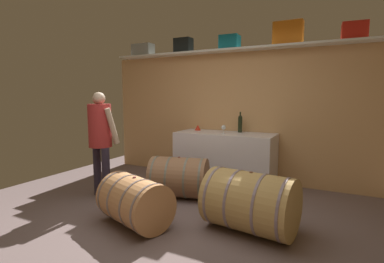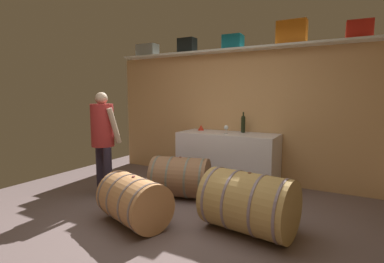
{
  "view_description": "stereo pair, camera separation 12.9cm",
  "coord_description": "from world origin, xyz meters",
  "px_view_note": "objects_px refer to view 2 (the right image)",
  "views": [
    {
      "loc": [
        1.67,
        -2.63,
        1.46
      ],
      "look_at": [
        0.06,
        0.55,
        1.02
      ],
      "focal_mm": 27.28,
      "sensor_mm": 36.0,
      "label": 1
    },
    {
      "loc": [
        1.78,
        -2.57,
        1.46
      ],
      "look_at": [
        0.06,
        0.55,
        1.02
      ],
      "focal_mm": 27.28,
      "sensor_mm": 36.0,
      "label": 2
    }
  ],
  "objects_px": {
    "toolcase_orange": "(292,33)",
    "work_cabinet": "(228,159)",
    "wine_barrel_flank": "(249,203)",
    "winemaker_pouring": "(103,133)",
    "red_funnel": "(201,128)",
    "toolcase_red": "(359,30)",
    "wine_glass": "(226,128)",
    "wine_barrel_far": "(181,177)",
    "toolcase_teal": "(233,42)",
    "wine_barrel_near": "(134,201)",
    "wine_bottle_dark": "(243,124)",
    "toolcase_grey": "(147,50)",
    "toolcase_black": "(187,46)"
  },
  "relations": [
    {
      "from": "toolcase_orange",
      "to": "work_cabinet",
      "type": "xyz_separation_m",
      "value": [
        -0.9,
        -0.25,
        -1.98
      ]
    },
    {
      "from": "wine_barrel_flank",
      "to": "winemaker_pouring",
      "type": "bearing_deg",
      "value": -174.85
    },
    {
      "from": "toolcase_orange",
      "to": "work_cabinet",
      "type": "height_order",
      "value": "toolcase_orange"
    },
    {
      "from": "winemaker_pouring",
      "to": "red_funnel",
      "type": "bearing_deg",
      "value": 82.54
    },
    {
      "from": "toolcase_red",
      "to": "wine_glass",
      "type": "xyz_separation_m",
      "value": [
        -1.78,
        -0.33,
        -1.4
      ]
    },
    {
      "from": "winemaker_pouring",
      "to": "toolcase_orange",
      "type": "bearing_deg",
      "value": 56.07
    },
    {
      "from": "wine_barrel_far",
      "to": "toolcase_teal",
      "type": "bearing_deg",
      "value": 60.05
    },
    {
      "from": "toolcase_teal",
      "to": "red_funnel",
      "type": "distance_m",
      "value": 1.54
    },
    {
      "from": "wine_barrel_near",
      "to": "winemaker_pouring",
      "type": "distance_m",
      "value": 1.33
    },
    {
      "from": "work_cabinet",
      "to": "wine_bottle_dark",
      "type": "bearing_deg",
      "value": 45.42
    },
    {
      "from": "toolcase_orange",
      "to": "toolcase_red",
      "type": "xyz_separation_m",
      "value": [
        0.89,
        0.0,
        -0.06
      ]
    },
    {
      "from": "toolcase_grey",
      "to": "toolcase_black",
      "type": "bearing_deg",
      "value": 0.35
    },
    {
      "from": "toolcase_teal",
      "to": "wine_barrel_near",
      "type": "bearing_deg",
      "value": -100.3
    },
    {
      "from": "winemaker_pouring",
      "to": "work_cabinet",
      "type": "bearing_deg",
      "value": 65.79
    },
    {
      "from": "winemaker_pouring",
      "to": "toolcase_black",
      "type": "bearing_deg",
      "value": 94.61
    },
    {
      "from": "toolcase_teal",
      "to": "wine_barrel_near",
      "type": "xyz_separation_m",
      "value": [
        -0.31,
        -2.21,
        -2.06
      ]
    },
    {
      "from": "toolcase_orange",
      "to": "wine_barrel_flank",
      "type": "xyz_separation_m",
      "value": [
        -0.04,
        -1.77,
        -2.08
      ]
    },
    {
      "from": "red_funnel",
      "to": "winemaker_pouring",
      "type": "relative_size",
      "value": 0.07
    },
    {
      "from": "wine_barrel_near",
      "to": "wine_barrel_far",
      "type": "height_order",
      "value": "wine_barrel_far"
    },
    {
      "from": "toolcase_red",
      "to": "wine_bottle_dark",
      "type": "bearing_deg",
      "value": 178.44
    },
    {
      "from": "wine_barrel_flank",
      "to": "toolcase_teal",
      "type": "bearing_deg",
      "value": 124.81
    },
    {
      "from": "wine_glass",
      "to": "winemaker_pouring",
      "type": "height_order",
      "value": "winemaker_pouring"
    },
    {
      "from": "wine_bottle_dark",
      "to": "wine_barrel_near",
      "type": "distance_m",
      "value": 2.34
    },
    {
      "from": "wine_barrel_far",
      "to": "winemaker_pouring",
      "type": "xyz_separation_m",
      "value": [
        -1.01,
        -0.49,
        0.64
      ]
    },
    {
      "from": "toolcase_orange",
      "to": "winemaker_pouring",
      "type": "height_order",
      "value": "toolcase_orange"
    },
    {
      "from": "toolcase_teal",
      "to": "wine_barrel_far",
      "type": "relative_size",
      "value": 0.34
    },
    {
      "from": "toolcase_black",
      "to": "toolcase_teal",
      "type": "bearing_deg",
      "value": -0.24
    },
    {
      "from": "toolcase_orange",
      "to": "wine_barrel_far",
      "type": "xyz_separation_m",
      "value": [
        -1.26,
        -1.16,
        -2.11
      ]
    },
    {
      "from": "toolcase_orange",
      "to": "wine_barrel_far",
      "type": "height_order",
      "value": "toolcase_orange"
    },
    {
      "from": "toolcase_teal",
      "to": "wine_glass",
      "type": "xyz_separation_m",
      "value": [
        0.04,
        -0.33,
        -1.39
      ]
    },
    {
      "from": "toolcase_black",
      "to": "winemaker_pouring",
      "type": "xyz_separation_m",
      "value": [
        -0.45,
        -1.65,
        -1.43
      ]
    },
    {
      "from": "wine_barrel_near",
      "to": "wine_barrel_flank",
      "type": "distance_m",
      "value": 1.28
    },
    {
      "from": "toolcase_orange",
      "to": "work_cabinet",
      "type": "relative_size",
      "value": 0.27
    },
    {
      "from": "work_cabinet",
      "to": "wine_barrel_flank",
      "type": "height_order",
      "value": "work_cabinet"
    },
    {
      "from": "wine_glass",
      "to": "winemaker_pouring",
      "type": "bearing_deg",
      "value": -135.96
    },
    {
      "from": "toolcase_orange",
      "to": "wine_barrel_near",
      "type": "relative_size",
      "value": 0.46
    },
    {
      "from": "toolcase_teal",
      "to": "wine_bottle_dark",
      "type": "height_order",
      "value": "toolcase_teal"
    },
    {
      "from": "toolcase_black",
      "to": "wine_barrel_flank",
      "type": "height_order",
      "value": "toolcase_black"
    },
    {
      "from": "toolcase_grey",
      "to": "red_funnel",
      "type": "xyz_separation_m",
      "value": [
        1.24,
        -0.11,
        -1.44
      ]
    },
    {
      "from": "toolcase_orange",
      "to": "wine_barrel_flank",
      "type": "bearing_deg",
      "value": -90.37
    },
    {
      "from": "toolcase_orange",
      "to": "toolcase_red",
      "type": "distance_m",
      "value": 0.89
    },
    {
      "from": "work_cabinet",
      "to": "winemaker_pouring",
      "type": "height_order",
      "value": "winemaker_pouring"
    },
    {
      "from": "red_funnel",
      "to": "wine_barrel_flank",
      "type": "bearing_deg",
      "value": -49.28
    },
    {
      "from": "red_funnel",
      "to": "toolcase_red",
      "type": "bearing_deg",
      "value": 2.73
    },
    {
      "from": "toolcase_grey",
      "to": "wine_barrel_near",
      "type": "relative_size",
      "value": 0.44
    },
    {
      "from": "toolcase_teal",
      "to": "winemaker_pouring",
      "type": "relative_size",
      "value": 0.21
    },
    {
      "from": "red_funnel",
      "to": "wine_barrel_far",
      "type": "xyz_separation_m",
      "value": [
        0.21,
        -1.05,
        -0.61
      ]
    },
    {
      "from": "toolcase_orange",
      "to": "winemaker_pouring",
      "type": "distance_m",
      "value": 3.17
    },
    {
      "from": "work_cabinet",
      "to": "wine_glass",
      "type": "xyz_separation_m",
      "value": [
        0.0,
        -0.09,
        0.52
      ]
    },
    {
      "from": "work_cabinet",
      "to": "winemaker_pouring",
      "type": "relative_size",
      "value": 1.06
    }
  ]
}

